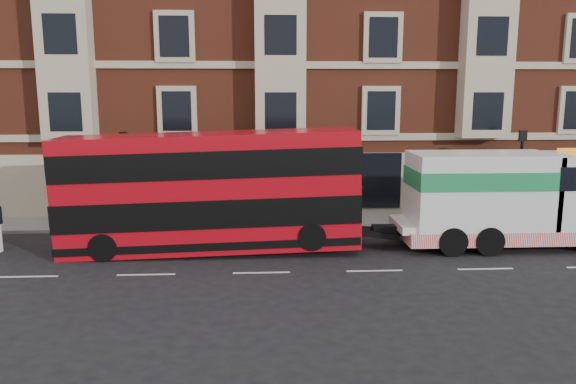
% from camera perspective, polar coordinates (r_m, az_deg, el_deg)
% --- Properties ---
extents(ground, '(120.00, 120.00, 0.00)m').
position_cam_1_polar(ground, '(19.86, -2.70, -8.20)').
color(ground, black).
rests_on(ground, ground).
extents(sidewalk, '(90.00, 3.00, 0.15)m').
position_cam_1_polar(sidewalk, '(27.06, -2.80, -3.00)').
color(sidewalk, slate).
rests_on(sidewalk, ground).
extents(victorian_terrace, '(45.00, 12.00, 20.40)m').
position_cam_1_polar(victorian_terrace, '(34.04, -2.14, 16.66)').
color(victorian_terrace, brown).
rests_on(victorian_terrace, ground).
extents(lamp_post_west, '(0.35, 0.15, 4.35)m').
position_cam_1_polar(lamp_post_west, '(25.98, -16.20, 1.88)').
color(lamp_post_west, black).
rests_on(lamp_post_west, sidewalk).
extents(lamp_post_east, '(0.35, 0.15, 4.35)m').
position_cam_1_polar(lamp_post_east, '(28.02, 22.53, 2.09)').
color(lamp_post_east, black).
rests_on(lamp_post_east, sidewalk).
extents(double_decker_bus, '(11.54, 2.65, 4.67)m').
position_cam_1_polar(double_decker_bus, '(22.09, -7.95, 0.24)').
color(double_decker_bus, '#B30915').
rests_on(double_decker_bus, ground).
extents(tow_truck, '(9.24, 2.73, 3.85)m').
position_cam_1_polar(tow_truck, '(24.31, 21.70, -0.52)').
color(tow_truck, white).
rests_on(tow_truck, ground).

